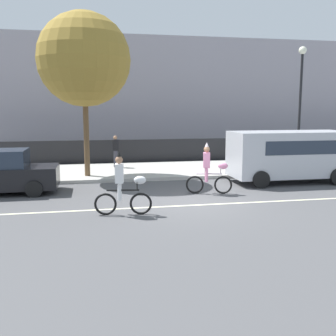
# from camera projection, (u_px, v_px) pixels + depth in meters

# --- Properties ---
(ground_plane) EXTENTS (80.00, 80.00, 0.00)m
(ground_plane) POSITION_uv_depth(u_px,v_px,m) (189.00, 202.00, 13.37)
(ground_plane) COLOR #4C4C4F
(road_centre_line) EXTENTS (36.00, 0.14, 0.01)m
(road_centre_line) POSITION_uv_depth(u_px,v_px,m) (193.00, 205.00, 12.88)
(road_centre_line) COLOR beige
(road_centre_line) RESTS_ON ground
(sidewalk_curb) EXTENTS (60.00, 5.00, 0.15)m
(sidewalk_curb) POSITION_uv_depth(u_px,v_px,m) (158.00, 170.00, 19.66)
(sidewalk_curb) COLOR #ADAAA3
(sidewalk_curb) RESTS_ON ground
(fence_line) EXTENTS (40.00, 0.08, 1.40)m
(fence_line) POSITION_uv_depth(u_px,v_px,m) (149.00, 152.00, 22.38)
(fence_line) COLOR black
(fence_line) RESTS_ON ground
(building_backdrop) EXTENTS (28.00, 8.00, 7.97)m
(building_backdrop) POSITION_uv_depth(u_px,v_px,m) (170.00, 97.00, 30.78)
(building_backdrop) COLOR #99939E
(building_backdrop) RESTS_ON ground
(parade_cyclist_zebra) EXTENTS (1.71, 0.51, 1.92)m
(parade_cyclist_zebra) POSITION_uv_depth(u_px,v_px,m) (123.00, 187.00, 11.62)
(parade_cyclist_zebra) COLOR black
(parade_cyclist_zebra) RESTS_ON ground
(parade_cyclist_pink) EXTENTS (1.68, 0.59, 1.92)m
(parade_cyclist_pink) POSITION_uv_depth(u_px,v_px,m) (210.00, 171.00, 14.52)
(parade_cyclist_pink) COLOR black
(parade_cyclist_pink) RESTS_ON ground
(parked_van_silver) EXTENTS (5.00, 2.22, 2.18)m
(parked_van_silver) POSITION_uv_depth(u_px,v_px,m) (291.00, 153.00, 16.76)
(parked_van_silver) COLOR silver
(parked_van_silver) RESTS_ON ground
(parked_car_black) EXTENTS (4.10, 1.92, 1.64)m
(parked_car_black) POSITION_uv_depth(u_px,v_px,m) (0.00, 173.00, 14.54)
(parked_car_black) COLOR black
(parked_car_black) RESTS_ON ground
(street_lamp_post) EXTENTS (0.36, 0.36, 5.86)m
(street_lamp_post) POSITION_uv_depth(u_px,v_px,m) (301.00, 90.00, 18.62)
(street_lamp_post) COLOR black
(street_lamp_post) RESTS_ON sidewalk_curb
(street_tree_near_lamp) EXTENTS (4.03, 4.03, 7.09)m
(street_tree_near_lamp) POSITION_uv_depth(u_px,v_px,m) (84.00, 60.00, 16.89)
(street_tree_near_lamp) COLOR brown
(street_tree_near_lamp) RESTS_ON sidewalk_curb
(pedestrian_onlooker) EXTENTS (0.32, 0.20, 1.62)m
(pedestrian_onlooker) POSITION_uv_depth(u_px,v_px,m) (116.00, 150.00, 20.09)
(pedestrian_onlooker) COLOR #33333D
(pedestrian_onlooker) RESTS_ON sidewalk_curb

